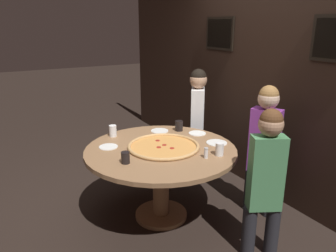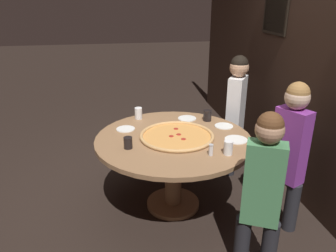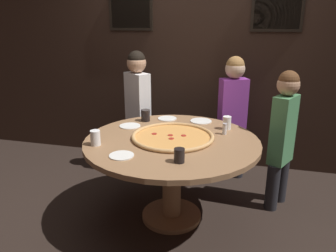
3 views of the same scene
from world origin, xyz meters
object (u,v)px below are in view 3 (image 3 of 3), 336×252
drink_cup_far_right (179,155)px  diner_side_right (283,133)px  white_plate_near_front (201,121)px  white_plate_left_side (130,126)px  drink_cup_centre_back (146,115)px  white_plate_right_side (167,119)px  giant_pizza (172,136)px  white_plate_far_back (122,155)px  drink_cup_far_left (95,138)px  diner_far_right (232,112)px  diner_centre_back (138,106)px  condiment_shaker (225,129)px  drink_cup_near_left (227,123)px  dining_table (172,156)px

drink_cup_far_right → diner_side_right: (0.75, 0.88, -0.07)m
white_plate_near_front → white_plate_left_side: bearing=-153.0°
drink_cup_centre_back → drink_cup_far_right: bearing=-58.5°
white_plate_right_side → white_plate_left_side: 0.42m
giant_pizza → drink_cup_far_right: drink_cup_far_right is taller
drink_cup_far_right → white_plate_far_back: size_ratio=0.56×
giant_pizza → drink_cup_centre_back: drink_cup_centre_back is taller
drink_cup_far_left → white_plate_near_front: drink_cup_far_left is taller
drink_cup_far_left → white_plate_left_side: (0.09, 0.50, -0.06)m
white_plate_near_front → diner_far_right: 0.46m
diner_far_right → giant_pizza: bearing=38.7°
drink_cup_centre_back → diner_centre_back: diner_centre_back is taller
condiment_shaker → diner_far_right: 0.68m
drink_cup_centre_back → diner_far_right: bearing=31.4°
white_plate_right_side → diner_side_right: diner_side_right is taller
drink_cup_far_right → drink_cup_near_left: bearing=72.1°
dining_table → white_plate_right_side: 0.59m
giant_pizza → diner_centre_back: bearing=126.2°
white_plate_right_side → white_plate_far_back: bearing=-95.4°
dining_table → diner_centre_back: diner_centre_back is taller
diner_centre_back → diner_far_right: size_ratio=1.03×
drink_cup_centre_back → giant_pizza: bearing=-47.6°
diner_centre_back → diner_far_right: (1.01, 0.09, -0.02)m
dining_table → drink_cup_centre_back: bearing=130.5°
condiment_shaker → diner_far_right: bearing=88.1°
dining_table → diner_side_right: bearing=26.7°
white_plate_right_side → white_plate_left_side: (-0.27, -0.31, 0.00)m
white_plate_far_back → white_plate_near_front: same height
white_plate_far_back → diner_far_right: size_ratio=0.14×
diner_side_right → white_plate_left_side: bearing=-54.0°
giant_pizza → diner_far_right: (0.43, 0.88, 0.00)m
white_plate_left_side → drink_cup_centre_back: bearing=65.6°
diner_side_right → diner_far_right: 0.66m
diner_centre_back → giant_pizza: bearing=161.5°
drink_cup_centre_back → white_plate_far_back: (0.09, -0.85, -0.05)m
dining_table → drink_cup_far_right: drink_cup_far_right is taller
condiment_shaker → diner_centre_back: diner_centre_back is taller
diner_centre_back → diner_far_right: diner_centre_back is taller
giant_pizza → diner_far_right: bearing=63.9°
white_plate_right_side → condiment_shaker: size_ratio=1.90×
drink_cup_centre_back → diner_centre_back: 0.45m
drink_cup_far_right → white_plate_right_side: bearing=109.1°
dining_table → white_plate_right_side: white_plate_right_side is taller
white_plate_near_front → drink_cup_far_left: bearing=-130.8°
dining_table → white_plate_left_side: bearing=152.7°
white_plate_far_back → drink_cup_far_right: bearing=-0.1°
white_plate_right_side → dining_table: bearing=-71.8°
drink_cup_far_left → white_plate_near_front: (0.70, 0.82, -0.06)m
diner_centre_back → white_plate_near_front: bearing=-165.3°
drink_cup_centre_back → white_plate_near_front: size_ratio=0.54×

